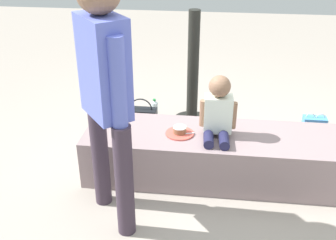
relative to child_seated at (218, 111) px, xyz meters
name	(u,v)px	position (x,y,z in m)	size (l,w,h in m)	color
ground_plane	(223,176)	(0.07, 0.03, -0.60)	(12.00, 12.00, 0.00)	#A2988C
concrete_ledge	(224,156)	(0.07, 0.03, -0.41)	(2.20, 0.58, 0.39)	gray
child_seated	(218,111)	(0.00, 0.00, 0.00)	(0.28, 0.32, 0.48)	#1E1F42
adult_standing	(105,84)	(-0.69, -0.54, 0.41)	(0.37, 0.41, 1.67)	#372B39
cake_plate	(180,132)	(-0.28, -0.01, -0.19)	(0.22, 0.22, 0.07)	#E0594C
gift_bag	(313,132)	(0.86, 0.59, -0.45)	(0.20, 0.11, 0.34)	#4C99E0
railing_post	(193,83)	(-0.25, 0.95, -0.17)	(0.36, 0.36, 1.14)	black
water_bottle_near_gift	(253,139)	(0.34, 0.51, -0.52)	(0.06, 0.06, 0.19)	silver
water_bottle_far_side	(155,108)	(-0.65, 1.06, -0.52)	(0.07, 0.07, 0.19)	silver
party_cup_red	(230,141)	(0.14, 0.52, -0.55)	(0.08, 0.08, 0.10)	red
handbag_black_leather	(141,120)	(-0.71, 0.66, -0.47)	(0.30, 0.13, 0.37)	black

